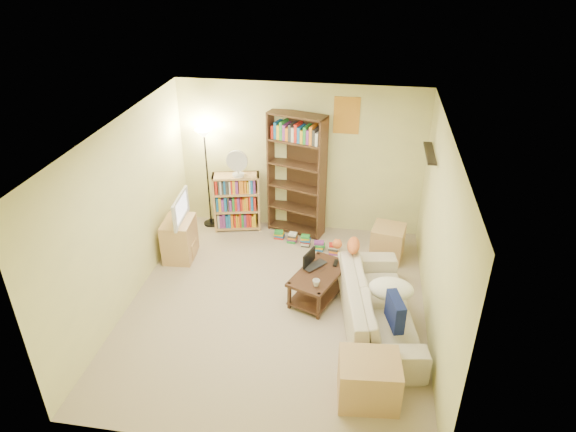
{
  "coord_description": "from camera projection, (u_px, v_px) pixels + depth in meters",
  "views": [
    {
      "loc": [
        1.04,
        -5.47,
        4.48
      ],
      "look_at": [
        0.06,
        0.67,
        1.05
      ],
      "focal_mm": 32.0,
      "sensor_mm": 36.0,
      "label": 1
    }
  ],
  "objects": [
    {
      "name": "end_cabinet",
      "position": [
        369.0,
        380.0,
        5.52
      ],
      "size": [
        0.69,
        0.6,
        0.54
      ],
      "primitive_type": "cube",
      "rotation": [
        0.0,
        0.0,
        0.09
      ],
      "color": "tan",
      "rests_on": "ground"
    },
    {
      "name": "side_table",
      "position": [
        388.0,
        243.0,
        7.96
      ],
      "size": [
        0.56,
        0.56,
        0.55
      ],
      "primitive_type": "cube",
      "rotation": [
        0.0,
        0.0,
        -0.18
      ],
      "color": "tan",
      "rests_on": "ground"
    },
    {
      "name": "television",
      "position": [
        176.0,
        208.0,
        7.7
      ],
      "size": [
        0.75,
        0.2,
        0.43
      ],
      "primitive_type": "imported",
      "rotation": [
        0.0,
        0.0,
        1.64
      ],
      "color": "black",
      "rests_on": "tv_stand"
    },
    {
      "name": "tv_stand",
      "position": [
        180.0,
        239.0,
        7.96
      ],
      "size": [
        0.47,
        0.63,
        0.64
      ],
      "primitive_type": "cube",
      "rotation": [
        0.0,
        0.0,
        0.07
      ],
      "color": "tan",
      "rests_on": "ground"
    },
    {
      "name": "navy_pillow",
      "position": [
        395.0,
        311.0,
        6.01
      ],
      "size": [
        0.23,
        0.43,
        0.37
      ],
      "primitive_type": "cube",
      "rotation": [
        0.0,
        0.0,
        1.84
      ],
      "color": "#121B4E",
      "rests_on": "sofa"
    },
    {
      "name": "coffee_table",
      "position": [
        318.0,
        281.0,
        7.08
      ],
      "size": [
        0.83,
        1.07,
        0.42
      ],
      "rotation": [
        0.0,
        0.0,
        -0.38
      ],
      "color": "#3B2416",
      "rests_on": "ground"
    },
    {
      "name": "sofa",
      "position": [
        378.0,
        306.0,
        6.55
      ],
      "size": [
        2.42,
        1.54,
        0.63
      ],
      "primitive_type": "imported",
      "rotation": [
        0.0,
        0.0,
        1.74
      ],
      "color": "beige",
      "rests_on": "ground"
    },
    {
      "name": "tv_remote",
      "position": [
        336.0,
        263.0,
        7.19
      ],
      "size": [
        0.07,
        0.17,
        0.02
      ],
      "primitive_type": "cube",
      "rotation": [
        0.0,
        0.0,
        -0.08
      ],
      "color": "black",
      "rests_on": "coffee_table"
    },
    {
      "name": "mug",
      "position": [
        316.0,
        283.0,
        6.72
      ],
      "size": [
        0.2,
        0.2,
        0.09
      ],
      "primitive_type": "imported",
      "rotation": [
        0.0,
        0.0,
        -0.75
      ],
      "color": "silver",
      "rests_on": "coffee_table"
    },
    {
      "name": "floor_lamp",
      "position": [
        205.0,
        150.0,
        8.35
      ],
      "size": [
        0.29,
        0.29,
        1.74
      ],
      "color": "black",
      "rests_on": "ground"
    },
    {
      "name": "short_bookshelf",
      "position": [
        237.0,
        202.0,
        8.67
      ],
      "size": [
        0.82,
        0.47,
        0.99
      ],
      "rotation": [
        0.0,
        0.0,
        0.22
      ],
      "color": "tan",
      "rests_on": "ground"
    },
    {
      "name": "room",
      "position": [
        275.0,
        200.0,
        6.26
      ],
      "size": [
        4.5,
        4.54,
        2.52
      ],
      "color": "tan",
      "rests_on": "ground"
    },
    {
      "name": "laptop_screen",
      "position": [
        309.0,
        258.0,
        7.1
      ],
      "size": [
        0.13,
        0.3,
        0.21
      ],
      "primitive_type": "cube",
      "rotation": [
        0.0,
        0.0,
        -0.38
      ],
      "color": "white",
      "rests_on": "laptop"
    },
    {
      "name": "book_stacks",
      "position": [
        307.0,
        242.0,
        8.34
      ],
      "size": [
        1.1,
        0.46,
        0.2
      ],
      "color": "red",
      "rests_on": "ground"
    },
    {
      "name": "cream_blanket",
      "position": [
        391.0,
        289.0,
        6.49
      ],
      "size": [
        0.58,
        0.41,
        0.25
      ],
      "primitive_type": "ellipsoid",
      "color": "white",
      "rests_on": "sofa"
    },
    {
      "name": "tabby_cat",
      "position": [
        351.0,
        245.0,
        7.07
      ],
      "size": [
        0.5,
        0.24,
        0.17
      ],
      "color": "#CF612B",
      "rests_on": "sofa"
    },
    {
      "name": "tall_bookshelf",
      "position": [
        297.0,
        172.0,
        8.28
      ],
      "size": [
        0.98,
        0.58,
        2.07
      ],
      "rotation": [
        0.0,
        0.0,
        -0.31
      ],
      "color": "#46281B",
      "rests_on": "ground"
    },
    {
      "name": "laptop",
      "position": [
        318.0,
        267.0,
        7.09
      ],
      "size": [
        0.58,
        0.58,
        0.03
      ],
      "primitive_type": "imported",
      "rotation": [
        0.0,
        0.0,
        0.89
      ],
      "color": "black",
      "rests_on": "coffee_table"
    },
    {
      "name": "desk_fan",
      "position": [
        237.0,
        163.0,
        8.27
      ],
      "size": [
        0.35,
        0.2,
        0.46
      ],
      "color": "silver",
      "rests_on": "short_bookshelf"
    }
  ]
}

